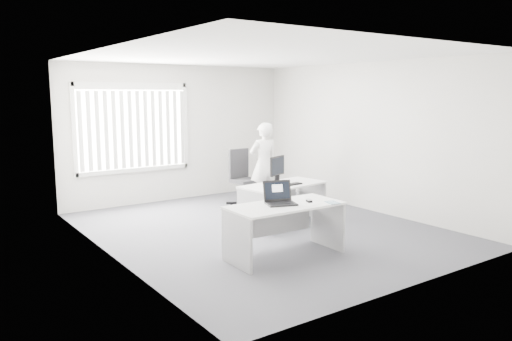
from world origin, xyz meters
TOP-DOWN VIEW (x-y plane):
  - ground at (0.00, 0.00)m, footprint 6.00×6.00m
  - wall_back at (0.00, 3.00)m, footprint 5.00×0.02m
  - wall_front at (0.00, -3.00)m, footprint 5.00×0.02m
  - wall_left at (-2.50, 0.00)m, footprint 0.02×6.00m
  - wall_right at (2.50, 0.00)m, footprint 0.02×6.00m
  - ceiling at (0.00, 0.00)m, footprint 5.00×6.00m
  - window at (-1.00, 2.96)m, footprint 2.32×0.06m
  - blinds at (-1.00, 2.90)m, footprint 2.20×0.10m
  - desk_near at (-0.55, -1.29)m, footprint 1.61×0.78m
  - desk_far at (0.51, 0.10)m, footprint 1.60×0.91m
  - office_chair at (0.80, 1.73)m, footprint 0.68×0.68m
  - person at (1.08, 1.45)m, footprint 0.65×0.48m
  - laptop at (-0.61, -1.29)m, footprint 0.49×0.46m
  - paper_sheet at (-0.24, -1.43)m, footprint 0.34×0.27m
  - mouse at (-0.19, -1.38)m, footprint 0.09×0.12m
  - booklet at (0.05, -1.60)m, footprint 0.19×0.23m
  - keyboard at (0.57, -0.06)m, footprint 0.42×0.17m
  - monitor at (0.57, 0.34)m, footprint 0.46×0.30m

SIDE VIEW (x-z plane):
  - ground at x=0.00m, z-range 0.00..0.00m
  - office_chair at x=0.80m, z-range -0.21..0.91m
  - desk_far at x=0.51m, z-range 0.15..0.84m
  - desk_near at x=-0.55m, z-range 0.16..0.89m
  - keyboard at x=0.57m, z-range 0.69..0.71m
  - paper_sheet at x=-0.24m, z-range 0.73..0.73m
  - booklet at x=0.05m, z-range 0.73..0.74m
  - mouse at x=-0.19m, z-range 0.73..0.77m
  - person at x=1.08m, z-range 0.00..1.66m
  - laptop at x=-0.61m, z-range 0.73..1.04m
  - monitor at x=0.57m, z-range 0.69..1.14m
  - wall_back at x=0.00m, z-range 0.00..2.80m
  - wall_front at x=0.00m, z-range 0.00..2.80m
  - wall_left at x=-2.50m, z-range 0.00..2.80m
  - wall_right at x=2.50m, z-range 0.00..2.80m
  - blinds at x=-1.00m, z-range 0.77..2.27m
  - window at x=-1.00m, z-range 0.67..2.43m
  - ceiling at x=0.00m, z-range 2.79..2.81m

